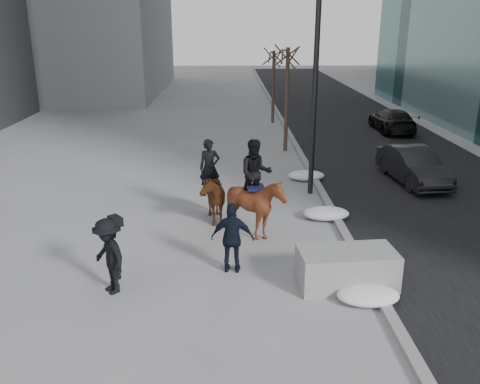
{
  "coord_description": "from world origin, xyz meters",
  "views": [
    {
      "loc": [
        -0.32,
        -11.56,
        5.81
      ],
      "look_at": [
        0.0,
        1.2,
        1.5
      ],
      "focal_mm": 38.0,
      "sensor_mm": 36.0,
      "label": 1
    }
  ],
  "objects_px": {
    "planter": "(347,268)",
    "mounted_left": "(210,192)",
    "car_near": "(413,165)",
    "mounted_right": "(256,199)"
  },
  "relations": [
    {
      "from": "car_near",
      "to": "mounted_right",
      "type": "relative_size",
      "value": 1.43
    },
    {
      "from": "mounted_left",
      "to": "mounted_right",
      "type": "relative_size",
      "value": 0.9
    },
    {
      "from": "car_near",
      "to": "mounted_right",
      "type": "height_order",
      "value": "mounted_right"
    },
    {
      "from": "car_near",
      "to": "mounted_right",
      "type": "distance_m",
      "value": 7.98
    },
    {
      "from": "planter",
      "to": "mounted_left",
      "type": "bearing_deg",
      "value": 128.25
    },
    {
      "from": "mounted_left",
      "to": "car_near",
      "type": "bearing_deg",
      "value": 26.33
    },
    {
      "from": "planter",
      "to": "mounted_left",
      "type": "relative_size",
      "value": 0.88
    },
    {
      "from": "mounted_left",
      "to": "planter",
      "type": "bearing_deg",
      "value": -51.75
    },
    {
      "from": "car_near",
      "to": "mounted_left",
      "type": "xyz_separation_m",
      "value": [
        -7.52,
        -3.72,
        0.28
      ]
    },
    {
      "from": "car_near",
      "to": "mounted_left",
      "type": "distance_m",
      "value": 8.4
    }
  ]
}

